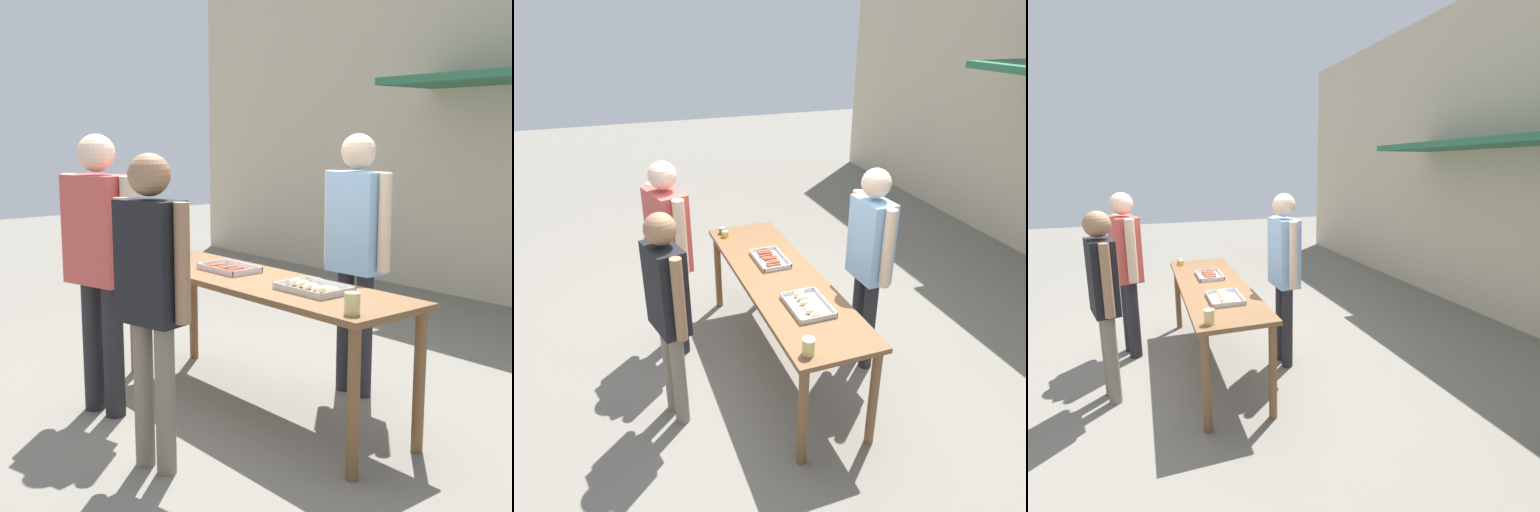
{
  "view_description": "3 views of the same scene",
  "coord_description": "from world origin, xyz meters",
  "views": [
    {
      "loc": [
        3.6,
        -2.96,
        1.84
      ],
      "look_at": [
        0.0,
        0.0,
        1.05
      ],
      "focal_mm": 50.0,
      "sensor_mm": 36.0,
      "label": 1
    },
    {
      "loc": [
        3.53,
        -1.38,
        2.94
      ],
      "look_at": [
        -0.32,
        0.02,
        0.95
      ],
      "focal_mm": 35.0,
      "sensor_mm": 36.0,
      "label": 2
    },
    {
      "loc": [
        4.06,
        -0.68,
        2.1
      ],
      "look_at": [
        0.25,
        0.71,
        1.2
      ],
      "focal_mm": 28.0,
      "sensor_mm": 36.0,
      "label": 3
    }
  ],
  "objects": [
    {
      "name": "beer_cup",
      "position": [
        1.07,
        -0.22,
        0.96
      ],
      "size": [
        0.09,
        0.09,
        0.12
      ],
      "color": "#DBC67A",
      "rests_on": "serving_table"
    },
    {
      "name": "serving_table",
      "position": [
        0.0,
        0.0,
        0.79
      ],
      "size": [
        2.44,
        0.69,
        0.9
      ],
      "color": "brown",
      "rests_on": "ground"
    },
    {
      "name": "person_server_behind_table",
      "position": [
        0.25,
        0.71,
        1.12
      ],
      "size": [
        0.57,
        0.24,
        1.85
      ],
      "rotation": [
        0.0,
        0.0,
        0.05
      ],
      "color": "#232328",
      "rests_on": "ground"
    },
    {
      "name": "ground_plane",
      "position": [
        0.0,
        0.0,
        0.0
      ],
      "size": [
        24.0,
        24.0,
        0.0
      ],
      "primitive_type": "plane",
      "color": "slate"
    },
    {
      "name": "food_tray_sausages",
      "position": [
        -0.31,
        0.02,
        0.91
      ],
      "size": [
        0.42,
        0.27,
        0.04
      ],
      "color": "silver",
      "rests_on": "serving_table"
    },
    {
      "name": "person_customer_with_cup",
      "position": [
        0.37,
        -1.02,
        1.06
      ],
      "size": [
        0.52,
        0.28,
        1.75
      ],
      "rotation": [
        0.0,
        0.0,
        3.38
      ],
      "color": "#756B5B",
      "rests_on": "ground"
    },
    {
      "name": "food_tray_buns",
      "position": [
        0.54,
        0.01,
        0.92
      ],
      "size": [
        0.42,
        0.3,
        0.06
      ],
      "color": "silver",
      "rests_on": "serving_table"
    },
    {
      "name": "person_customer_holding_hotdog",
      "position": [
        -0.56,
        -0.85,
        1.1
      ],
      "size": [
        0.63,
        0.35,
        1.85
      ],
      "rotation": [
        0.0,
        0.0,
        3.4
      ],
      "color": "#232328",
      "rests_on": "ground"
    },
    {
      "name": "condiment_jar_ketchup",
      "position": [
        -0.99,
        -0.22,
        0.93
      ],
      "size": [
        0.07,
        0.07,
        0.06
      ],
      "color": "gold",
      "rests_on": "serving_table"
    },
    {
      "name": "condiment_jar_mustard",
      "position": [
        -1.08,
        -0.23,
        0.93
      ],
      "size": [
        0.07,
        0.07,
        0.06
      ],
      "color": "#567A38",
      "rests_on": "serving_table"
    }
  ]
}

